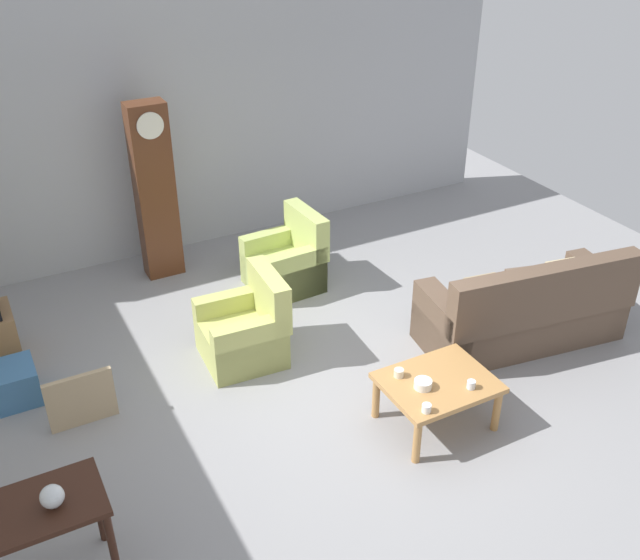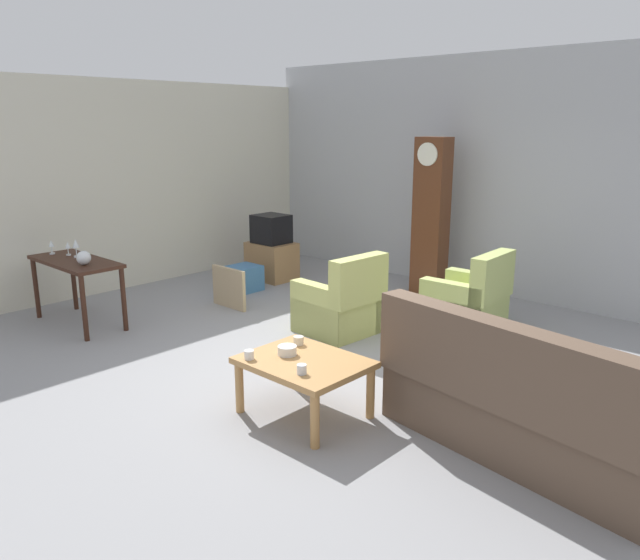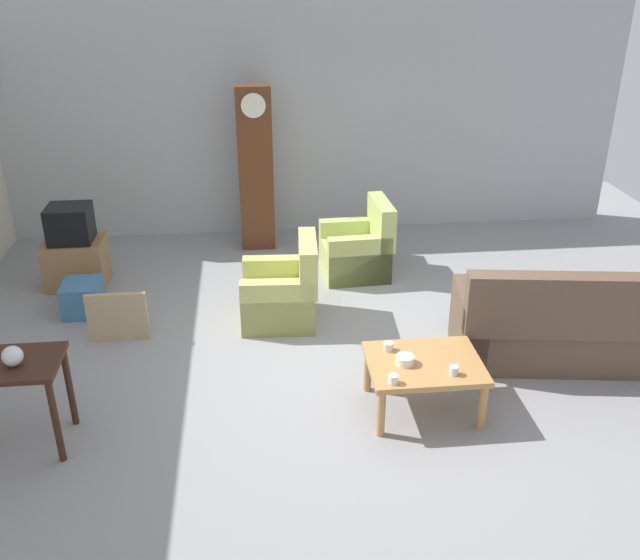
# 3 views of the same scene
# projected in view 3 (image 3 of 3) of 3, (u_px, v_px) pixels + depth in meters

# --- Properties ---
(ground_plane) EXTENTS (10.40, 10.40, 0.00)m
(ground_plane) POSITION_uv_depth(u_px,v_px,m) (351.00, 359.00, 6.76)
(ground_plane) COLOR gray
(garage_door_wall) EXTENTS (8.40, 0.16, 3.20)m
(garage_door_wall) POSITION_uv_depth(u_px,v_px,m) (315.00, 115.00, 9.30)
(garage_door_wall) COLOR #ADAFB5
(garage_door_wall) RESTS_ON ground_plane
(couch_floral) EXTENTS (2.20, 1.17, 1.04)m
(couch_floral) POSITION_uv_depth(u_px,v_px,m) (568.00, 328.00, 6.60)
(couch_floral) COLOR brown
(couch_floral) RESTS_ON ground_plane
(armchair_olive_near) EXTENTS (0.83, 0.80, 0.92)m
(armchair_olive_near) POSITION_uv_depth(u_px,v_px,m) (283.00, 294.00, 7.35)
(armchair_olive_near) COLOR #B7BC66
(armchair_olive_near) RESTS_ON ground_plane
(armchair_olive_far) EXTENTS (0.83, 0.80, 0.92)m
(armchair_olive_far) POSITION_uv_depth(u_px,v_px,m) (359.00, 250.00, 8.42)
(armchair_olive_far) COLOR #B3C26A
(armchair_olive_far) RESTS_ON ground_plane
(coffee_table_wood) EXTENTS (0.96, 0.76, 0.48)m
(coffee_table_wood) POSITION_uv_depth(u_px,v_px,m) (424.00, 368.00, 5.86)
(coffee_table_wood) COLOR #B27F47
(coffee_table_wood) RESTS_ON ground_plane
(grandfather_clock) EXTENTS (0.44, 0.30, 2.12)m
(grandfather_clock) POSITION_uv_depth(u_px,v_px,m) (256.00, 169.00, 8.88)
(grandfather_clock) COLOR #562D19
(grandfather_clock) RESTS_ON ground_plane
(tv_stand_cabinet) EXTENTS (0.68, 0.52, 0.56)m
(tv_stand_cabinet) POSITION_uv_depth(u_px,v_px,m) (76.00, 263.00, 8.16)
(tv_stand_cabinet) COLOR #997047
(tv_stand_cabinet) RESTS_ON ground_plane
(tv_crt) EXTENTS (0.48, 0.44, 0.42)m
(tv_crt) POSITION_uv_depth(u_px,v_px,m) (70.00, 224.00, 7.95)
(tv_crt) COLOR black
(tv_crt) RESTS_ON tv_stand_cabinet
(framed_picture_leaning) EXTENTS (0.60, 0.05, 0.52)m
(framed_picture_leaning) POSITION_uv_depth(u_px,v_px,m) (117.00, 317.00, 6.99)
(framed_picture_leaning) COLOR tan
(framed_picture_leaning) RESTS_ON ground_plane
(storage_box_blue) EXTENTS (0.39, 0.46, 0.36)m
(storage_box_blue) POSITION_uv_depth(u_px,v_px,m) (83.00, 298.00, 7.56)
(storage_box_blue) COLOR teal
(storage_box_blue) RESTS_ON ground_plane
(glass_dome_cloche) EXTENTS (0.16, 0.16, 0.16)m
(glass_dome_cloche) POSITION_uv_depth(u_px,v_px,m) (12.00, 356.00, 5.20)
(glass_dome_cloche) COLOR silver
(glass_dome_cloche) RESTS_ON console_table_dark
(cup_white_porcelain) EXTENTS (0.08, 0.08, 0.07)m
(cup_white_porcelain) POSITION_uv_depth(u_px,v_px,m) (393.00, 379.00, 5.53)
(cup_white_porcelain) COLOR white
(cup_white_porcelain) RESTS_ON coffee_table_wood
(cup_blue_rimmed) EXTENTS (0.07, 0.07, 0.07)m
(cup_blue_rimmed) POSITION_uv_depth(u_px,v_px,m) (454.00, 370.00, 5.64)
(cup_blue_rimmed) COLOR silver
(cup_blue_rimmed) RESTS_ON coffee_table_wood
(cup_cream_tall) EXTENTS (0.09, 0.09, 0.07)m
(cup_cream_tall) POSITION_uv_depth(u_px,v_px,m) (388.00, 346.00, 5.98)
(cup_cream_tall) COLOR beige
(cup_cream_tall) RESTS_ON coffee_table_wood
(bowl_white_stacked) EXTENTS (0.16, 0.16, 0.08)m
(bowl_white_stacked) POSITION_uv_depth(u_px,v_px,m) (405.00, 360.00, 5.79)
(bowl_white_stacked) COLOR white
(bowl_white_stacked) RESTS_ON coffee_table_wood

